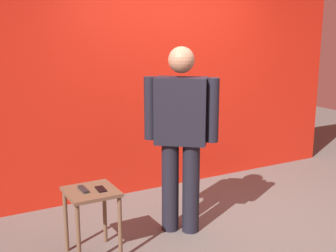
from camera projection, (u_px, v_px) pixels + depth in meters
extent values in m
plane|color=#59544F|center=(245.00, 231.00, 4.28)|extent=(12.00, 12.00, 0.00)
cube|color=red|center=(169.00, 78.00, 5.31)|extent=(4.96, 0.12, 2.70)
cylinder|color=black|center=(170.00, 187.00, 4.24)|extent=(0.23, 0.23, 0.88)
cylinder|color=black|center=(191.00, 188.00, 4.20)|extent=(0.23, 0.23, 0.88)
cube|color=black|center=(181.00, 111.00, 4.05)|extent=(0.52, 0.48, 0.62)
cube|color=red|center=(183.00, 105.00, 4.17)|extent=(0.11, 0.09, 0.52)
cube|color=#B2333D|center=(183.00, 107.00, 4.18)|extent=(0.04, 0.04, 0.47)
cylinder|color=black|center=(150.00, 108.00, 4.10)|extent=(0.16, 0.16, 0.59)
cylinder|color=black|center=(213.00, 110.00, 4.00)|extent=(0.16, 0.16, 0.59)
sphere|color=#A87A5B|center=(181.00, 60.00, 3.95)|extent=(0.24, 0.24, 0.24)
cube|color=brown|center=(91.00, 192.00, 3.71)|extent=(0.42, 0.42, 0.03)
cylinder|color=brown|center=(78.00, 238.00, 3.54)|extent=(0.04, 0.04, 0.57)
cylinder|color=brown|center=(120.00, 228.00, 3.71)|extent=(0.04, 0.04, 0.57)
cylinder|color=brown|center=(66.00, 221.00, 3.84)|extent=(0.04, 0.04, 0.57)
cylinder|color=brown|center=(105.00, 213.00, 4.01)|extent=(0.04, 0.04, 0.57)
cube|color=black|center=(101.00, 189.00, 3.71)|extent=(0.08, 0.15, 0.01)
cube|color=black|center=(83.00, 189.00, 3.70)|extent=(0.04, 0.17, 0.02)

